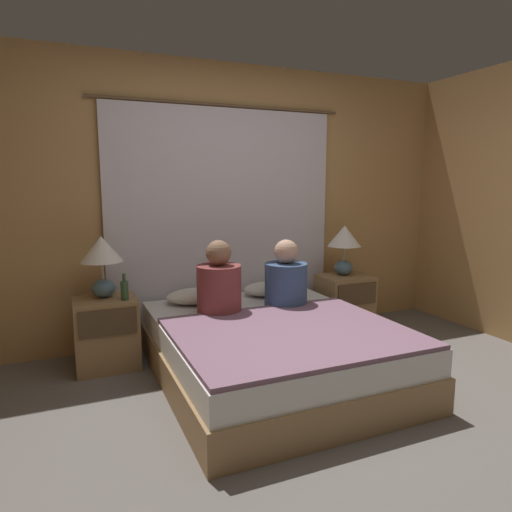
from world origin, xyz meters
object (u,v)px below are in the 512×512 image
at_px(beer_bottle_on_left_stand, 125,290).
at_px(nightstand_right, 345,304).
at_px(lamp_right, 344,242).
at_px(bed, 271,350).
at_px(pillow_right, 271,288).
at_px(nightstand_left, 106,333).
at_px(lamp_left, 102,256).
at_px(pillow_left, 197,296).
at_px(person_left_in_bed, 219,284).
at_px(person_right_in_bed, 286,280).

bearing_deg(beer_bottle_on_left_stand, nightstand_right, 2.96).
bearing_deg(lamp_right, bed, -146.87).
height_order(lamp_right, pillow_right, lamp_right).
distance_m(nightstand_left, pillow_right, 1.48).
distance_m(lamp_left, pillow_right, 1.51).
height_order(bed, lamp_left, lamp_left).
xyz_separation_m(lamp_left, beer_bottle_on_left_stand, (0.14, -0.15, -0.24)).
height_order(nightstand_left, pillow_left, nightstand_left).
xyz_separation_m(nightstand_right, lamp_right, (0.00, 0.04, 0.60)).
relative_size(bed, person_left_in_bed, 3.36).
bearing_deg(pillow_right, nightstand_left, -177.23).
bearing_deg(pillow_left, lamp_right, -1.20).
bearing_deg(nightstand_right, lamp_right, 90.00).
bearing_deg(nightstand_right, lamp_left, 178.97).
relative_size(pillow_left, beer_bottle_on_left_stand, 2.56).
bearing_deg(pillow_left, beer_bottle_on_left_stand, -163.88).
xyz_separation_m(nightstand_right, person_right_in_bed, (-0.80, -0.31, 0.37)).
bearing_deg(nightstand_left, bed, -31.66).
xyz_separation_m(pillow_right, person_right_in_bed, (-0.05, -0.38, 0.16)).
bearing_deg(pillow_right, lamp_left, -178.80).
xyz_separation_m(lamp_left, pillow_right, (1.46, 0.03, -0.39)).
relative_size(nightstand_left, pillow_right, 1.07).
bearing_deg(pillow_right, beer_bottle_on_left_stand, -172.32).
distance_m(pillow_right, person_left_in_bed, 0.76).
distance_m(pillow_left, person_right_in_bed, 0.78).
height_order(nightstand_left, lamp_right, lamp_right).
distance_m(nightstand_left, beer_bottle_on_left_stand, 0.40).
height_order(person_left_in_bed, person_right_in_bed, person_left_in_bed).
bearing_deg(bed, nightstand_left, 148.34).
xyz_separation_m(nightstand_right, lamp_left, (-2.21, 0.04, 0.60)).
distance_m(person_left_in_bed, beer_bottle_on_left_stand, 0.72).
bearing_deg(pillow_right, bed, -115.06).
bearing_deg(pillow_left, bed, -64.94).
height_order(nightstand_left, lamp_left, lamp_left).
relative_size(bed, lamp_right, 4.05).
bearing_deg(bed, person_left_in_bed, 127.19).
bearing_deg(nightstand_left, person_right_in_bed, -12.52).
bearing_deg(bed, pillow_left, 115.06).
height_order(lamp_left, pillow_right, lamp_left).
relative_size(lamp_right, person_left_in_bed, 0.83).
relative_size(lamp_left, person_left_in_bed, 0.83).
height_order(lamp_right, person_right_in_bed, lamp_right).
height_order(nightstand_left, person_right_in_bed, person_right_in_bed).
height_order(nightstand_left, person_left_in_bed, person_left_in_bed).
relative_size(lamp_left, person_right_in_bed, 0.86).
bearing_deg(nightstand_right, pillow_left, 177.23).
xyz_separation_m(lamp_right, person_right_in_bed, (-0.80, -0.35, -0.23)).
height_order(nightstand_left, nightstand_right, same).
distance_m(nightstand_right, pillow_right, 0.79).
distance_m(nightstand_right, beer_bottle_on_left_stand, 2.11).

